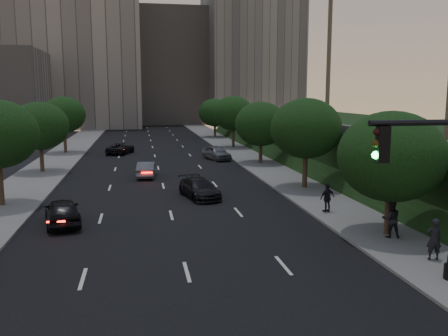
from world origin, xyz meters
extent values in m
plane|color=black|center=(0.00, 0.00, 0.00)|extent=(160.00, 160.00, 0.00)
cube|color=black|center=(0.00, 30.00, 0.01)|extent=(16.00, 140.00, 0.02)
cube|color=slate|center=(10.25, 30.00, 0.07)|extent=(4.50, 140.00, 0.15)
cube|color=slate|center=(-10.25, 30.00, 0.07)|extent=(4.50, 140.00, 0.15)
cube|color=black|center=(22.00, 28.00, 2.00)|extent=(18.00, 90.00, 4.00)
cube|color=slate|center=(13.50, 28.00, 4.35)|extent=(0.35, 90.00, 0.70)
cube|color=gray|center=(-14.00, 92.00, 16.00)|extent=(26.00, 20.00, 32.00)
cube|color=gray|center=(6.00, 102.00, 13.00)|extent=(22.00, 18.00, 26.00)
cube|color=gray|center=(24.00, 96.00, 18.00)|extent=(20.00, 22.00, 36.00)
cylinder|color=#38281C|center=(10.30, 8.00, 1.43)|extent=(0.36, 0.36, 2.86)
ellipsoid|color=black|center=(10.30, 8.00, 4.03)|extent=(5.20, 5.20, 4.42)
cylinder|color=#38281C|center=(10.30, 20.00, 1.61)|extent=(0.36, 0.36, 3.21)
ellipsoid|color=black|center=(10.30, 20.00, 4.53)|extent=(5.20, 5.20, 4.42)
cylinder|color=#38281C|center=(10.30, 33.00, 1.43)|extent=(0.36, 0.36, 2.86)
ellipsoid|color=black|center=(10.30, 33.00, 4.03)|extent=(5.20, 5.20, 4.42)
cylinder|color=#38281C|center=(10.30, 47.00, 1.61)|extent=(0.36, 0.36, 3.21)
ellipsoid|color=black|center=(10.30, 47.00, 4.53)|extent=(5.20, 5.20, 4.42)
cylinder|color=#38281C|center=(10.30, 62.00, 1.43)|extent=(0.36, 0.36, 2.86)
ellipsoid|color=black|center=(10.30, 62.00, 4.03)|extent=(5.20, 5.20, 4.42)
cylinder|color=#38281C|center=(-10.30, 18.00, 1.63)|extent=(0.36, 0.36, 3.26)
cylinder|color=#38281C|center=(-10.30, 31.00, 1.50)|extent=(0.36, 0.36, 2.99)
ellipsoid|color=black|center=(-10.30, 31.00, 4.22)|extent=(5.00, 5.00, 4.25)
cylinder|color=#38281C|center=(-10.30, 45.00, 1.63)|extent=(0.36, 0.36, 3.26)
ellipsoid|color=black|center=(-10.30, 45.00, 4.59)|extent=(5.00, 5.00, 4.25)
cylinder|color=#4C4233|center=(16.00, 30.00, 11.25)|extent=(0.40, 0.40, 14.50)
cube|color=black|center=(4.45, -1.73, 5.75)|extent=(0.32, 0.22, 0.95)
sphere|color=black|center=(4.27, -1.73, 6.08)|extent=(0.20, 0.20, 0.20)
sphere|color=#3F2B0A|center=(4.27, -1.73, 5.78)|extent=(0.20, 0.20, 0.20)
sphere|color=#19F24C|center=(4.27, -1.73, 5.48)|extent=(0.20, 0.20, 0.20)
imported|color=black|center=(-5.91, 13.08, 0.74)|extent=(2.60, 4.61, 1.48)
imported|color=#585A5F|center=(-1.17, 27.20, 0.68)|extent=(1.81, 4.23, 1.36)
imported|color=black|center=(-3.89, 43.63, 0.65)|extent=(3.53, 5.14, 1.30)
imported|color=black|center=(2.22, 18.43, 0.66)|extent=(2.84, 4.86, 1.32)
imported|color=slate|center=(6.39, 36.70, 0.76)|extent=(3.04, 4.82, 1.53)
imported|color=black|center=(10.28, 4.24, 1.03)|extent=(0.70, 0.52, 1.77)
imported|color=black|center=(10.15, 7.44, 1.06)|extent=(1.01, 0.86, 1.82)
imported|color=black|center=(9.06, 12.68, 1.00)|extent=(1.08, 0.70, 1.70)
camera|label=1|loc=(-1.73, -12.95, 7.05)|focal=38.00mm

